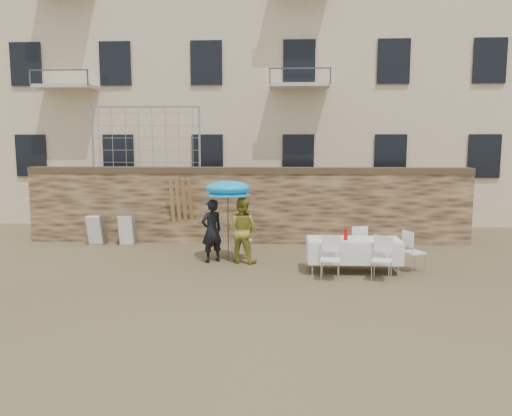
{
  "coord_description": "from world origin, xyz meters",
  "views": [
    {
      "loc": [
        0.98,
        -9.67,
        2.96
      ],
      "look_at": [
        0.4,
        2.2,
        1.4
      ],
      "focal_mm": 35.0,
      "sensor_mm": 36.0,
      "label": 1
    }
  ],
  "objects_px": {
    "table_chair_front_left": "(330,259)",
    "umbrella": "(228,190)",
    "table_chair_side": "(414,251)",
    "man_suit": "(212,231)",
    "table_chair_front_right": "(382,259)",
    "soda_bottle": "(346,234)",
    "table_chair_back": "(357,244)",
    "couple_chair_right": "(242,239)",
    "couple_chair_left": "(215,239)",
    "woman_dress": "(242,230)",
    "banquet_table": "(354,241)",
    "chair_stack_left": "(99,228)",
    "chair_stack_right": "(129,228)"
  },
  "relations": [
    {
      "from": "woman_dress",
      "to": "chair_stack_left",
      "type": "relative_size",
      "value": 1.76
    },
    {
      "from": "umbrella",
      "to": "couple_chair_left",
      "type": "distance_m",
      "value": 1.44
    },
    {
      "from": "woman_dress",
      "to": "umbrella",
      "type": "distance_m",
      "value": 1.04
    },
    {
      "from": "chair_stack_left",
      "to": "chair_stack_right",
      "type": "bearing_deg",
      "value": 0.0
    },
    {
      "from": "man_suit",
      "to": "table_chair_front_right",
      "type": "height_order",
      "value": "man_suit"
    },
    {
      "from": "woman_dress",
      "to": "table_chair_side",
      "type": "bearing_deg",
      "value": -172.51
    },
    {
      "from": "table_chair_side",
      "to": "woman_dress",
      "type": "bearing_deg",
      "value": 58.06
    },
    {
      "from": "woman_dress",
      "to": "table_chair_front_right",
      "type": "distance_m",
      "value": 3.51
    },
    {
      "from": "couple_chair_right",
      "to": "chair_stack_right",
      "type": "bearing_deg",
      "value": 2.9
    },
    {
      "from": "banquet_table",
      "to": "table_chair_back",
      "type": "bearing_deg",
      "value": 75.96
    },
    {
      "from": "man_suit",
      "to": "table_chair_back",
      "type": "bearing_deg",
      "value": 141.95
    },
    {
      "from": "table_chair_front_right",
      "to": "couple_chair_right",
      "type": "bearing_deg",
      "value": 166.78
    },
    {
      "from": "table_chair_front_left",
      "to": "umbrella",
      "type": "bearing_deg",
      "value": 154.4
    },
    {
      "from": "table_chair_front_left",
      "to": "table_chair_front_right",
      "type": "distance_m",
      "value": 1.1
    },
    {
      "from": "soda_bottle",
      "to": "table_chair_back",
      "type": "distance_m",
      "value": 1.11
    },
    {
      "from": "chair_stack_left",
      "to": "chair_stack_right",
      "type": "height_order",
      "value": "same"
    },
    {
      "from": "woman_dress",
      "to": "table_chair_front_left",
      "type": "bearing_deg",
      "value": 160.0
    },
    {
      "from": "soda_bottle",
      "to": "table_chair_front_right",
      "type": "bearing_deg",
      "value": -40.6
    },
    {
      "from": "chair_stack_left",
      "to": "umbrella",
      "type": "bearing_deg",
      "value": -26.75
    },
    {
      "from": "table_chair_front_right",
      "to": "soda_bottle",
      "type": "bearing_deg",
      "value": 159.6
    },
    {
      "from": "table_chair_front_left",
      "to": "chair_stack_left",
      "type": "height_order",
      "value": "table_chair_front_left"
    },
    {
      "from": "banquet_table",
      "to": "table_chair_front_right",
      "type": "distance_m",
      "value": 0.94
    },
    {
      "from": "table_chair_front_left",
      "to": "table_chair_side",
      "type": "relative_size",
      "value": 1.0
    },
    {
      "from": "couple_chair_right",
      "to": "table_chair_front_left",
      "type": "height_order",
      "value": "same"
    },
    {
      "from": "soda_bottle",
      "to": "couple_chair_right",
      "type": "bearing_deg",
      "value": 148.86
    },
    {
      "from": "table_chair_front_left",
      "to": "man_suit",
      "type": "bearing_deg",
      "value": 159.99
    },
    {
      "from": "table_chair_side",
      "to": "table_chair_front_left",
      "type": "bearing_deg",
      "value": 90.92
    },
    {
      "from": "table_chair_back",
      "to": "table_chair_front_right",
      "type": "bearing_deg",
      "value": 88.56
    },
    {
      "from": "chair_stack_right",
      "to": "table_chair_front_left",
      "type": "bearing_deg",
      "value": -33.72
    },
    {
      "from": "woman_dress",
      "to": "couple_chair_left",
      "type": "height_order",
      "value": "woman_dress"
    },
    {
      "from": "umbrella",
      "to": "chair_stack_right",
      "type": "bearing_deg",
      "value": 147.05
    },
    {
      "from": "umbrella",
      "to": "couple_chair_right",
      "type": "distance_m",
      "value": 1.42
    },
    {
      "from": "banquet_table",
      "to": "soda_bottle",
      "type": "xyz_separation_m",
      "value": [
        -0.2,
        -0.15,
        0.17
      ]
    },
    {
      "from": "couple_chair_left",
      "to": "table_chair_side",
      "type": "height_order",
      "value": "same"
    },
    {
      "from": "soda_bottle",
      "to": "table_chair_back",
      "type": "xyz_separation_m",
      "value": [
        0.4,
        0.95,
        -0.43
      ]
    },
    {
      "from": "table_chair_side",
      "to": "chair_stack_left",
      "type": "xyz_separation_m",
      "value": [
        -8.43,
        2.84,
        -0.02
      ]
    },
    {
      "from": "banquet_table",
      "to": "chair_stack_right",
      "type": "xyz_separation_m",
      "value": [
        -6.13,
        2.94,
        -0.27
      ]
    },
    {
      "from": "soda_bottle",
      "to": "table_chair_back",
      "type": "height_order",
      "value": "soda_bottle"
    },
    {
      "from": "couple_chair_right",
      "to": "table_chair_front_right",
      "type": "distance_m",
      "value": 3.81
    },
    {
      "from": "umbrella",
      "to": "table_chair_front_right",
      "type": "relative_size",
      "value": 1.98
    },
    {
      "from": "man_suit",
      "to": "table_chair_side",
      "type": "distance_m",
      "value": 4.84
    },
    {
      "from": "chair_stack_left",
      "to": "chair_stack_right",
      "type": "xyz_separation_m",
      "value": [
        0.9,
        0.0,
        0.0
      ]
    },
    {
      "from": "table_chair_side",
      "to": "chair_stack_right",
      "type": "height_order",
      "value": "table_chair_side"
    },
    {
      "from": "man_suit",
      "to": "table_chair_front_right",
      "type": "distance_m",
      "value": 4.19
    },
    {
      "from": "couple_chair_left",
      "to": "table_chair_back",
      "type": "relative_size",
      "value": 1.0
    },
    {
      "from": "couple_chair_right",
      "to": "soda_bottle",
      "type": "bearing_deg",
      "value": 176.52
    },
    {
      "from": "banquet_table",
      "to": "couple_chair_left",
      "type": "bearing_deg",
      "value": 158.24
    },
    {
      "from": "woman_dress",
      "to": "chair_stack_left",
      "type": "bearing_deg",
      "value": -8.62
    },
    {
      "from": "couple_chair_left",
      "to": "table_chair_front_right",
      "type": "height_order",
      "value": "same"
    },
    {
      "from": "woman_dress",
      "to": "umbrella",
      "type": "height_order",
      "value": "umbrella"
    }
  ]
}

